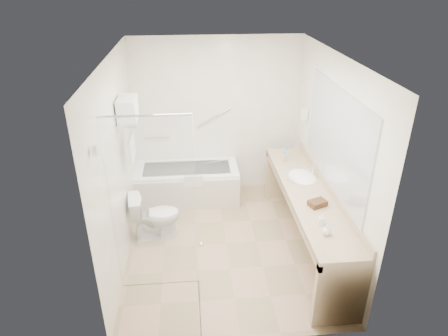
{
  "coord_description": "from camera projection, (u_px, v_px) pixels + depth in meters",
  "views": [
    {
      "loc": [
        -0.43,
        -4.37,
        3.36
      ],
      "look_at": [
        0.0,
        0.3,
        1.0
      ],
      "focal_mm": 32.0,
      "sensor_mm": 36.0,
      "label": 1
    }
  ],
  "objects": [
    {
      "name": "wall_front",
      "position": [
        244.0,
        240.0,
        3.45
      ],
      "size": [
        2.6,
        0.1,
        2.5
      ],
      "primitive_type": "cube",
      "color": "white",
      "rests_on": "ground"
    },
    {
      "name": "water_bottle_mid",
      "position": [
        287.0,
        153.0,
        5.81
      ],
      "size": [
        0.06,
        0.06,
        0.21
      ],
      "rotation": [
        0.0,
        0.0,
        0.38
      ],
      "color": "silver",
      "rests_on": "vanity_counter"
    },
    {
      "name": "sink",
      "position": [
        302.0,
        178.0,
        5.38
      ],
      "size": [
        0.4,
        0.52,
        0.14
      ],
      "primitive_type": "ellipsoid",
      "color": "white",
      "rests_on": "vanity_counter"
    },
    {
      "name": "drinking_glass_far",
      "position": [
        288.0,
        178.0,
        5.24
      ],
      "size": [
        0.07,
        0.07,
        0.08
      ],
      "primitive_type": "cylinder",
      "rotation": [
        0.0,
        0.0,
        0.04
      ],
      "color": "silver",
      "rests_on": "vanity_counter"
    },
    {
      "name": "water_bottle_right",
      "position": [
        286.0,
        155.0,
        5.74
      ],
      "size": [
        0.06,
        0.06,
        0.21
      ],
      "rotation": [
        0.0,
        0.0,
        0.06
      ],
      "color": "silver",
      "rests_on": "vanity_counter"
    },
    {
      "name": "wall_back",
      "position": [
        216.0,
        117.0,
        6.3
      ],
      "size": [
        2.6,
        0.1,
        2.5
      ],
      "primitive_type": "cube",
      "color": "white",
      "rests_on": "ground"
    },
    {
      "name": "vanity_counter",
      "position": [
        307.0,
        206.0,
        5.1
      ],
      "size": [
        0.55,
        2.7,
        0.95
      ],
      "color": "tan",
      "rests_on": "floor"
    },
    {
      "name": "soap_bottle_b",
      "position": [
        327.0,
        231.0,
        4.18
      ],
      "size": [
        0.13,
        0.15,
        0.09
      ],
      "primitive_type": "imported",
      "rotation": [
        0.0,
        0.0,
        0.37
      ],
      "color": "silver",
      "rests_on": "vanity_counter"
    },
    {
      "name": "amenity_basket",
      "position": [
        317.0,
        203.0,
        4.69
      ],
      "size": [
        0.24,
        0.2,
        0.07
      ],
      "primitive_type": "cube",
      "rotation": [
        0.0,
        0.0,
        0.38
      ],
      "color": "#4E351B",
      "rests_on": "vanity_counter"
    },
    {
      "name": "faucet",
      "position": [
        313.0,
        171.0,
        5.34
      ],
      "size": [
        0.03,
        0.03,
        0.14
      ],
      "primitive_type": "cylinder",
      "color": "silver",
      "rests_on": "vanity_counter"
    },
    {
      "name": "shower_enclosure",
      "position": [
        174.0,
        218.0,
        4.09
      ],
      "size": [
        0.96,
        0.91,
        2.11
      ],
      "color": "silver",
      "rests_on": "floor"
    },
    {
      "name": "floor",
      "position": [
        226.0,
        243.0,
        5.44
      ],
      "size": [
        3.2,
        3.2,
        0.0
      ],
      "primitive_type": "plane",
      "color": "tan",
      "rests_on": "ground"
    },
    {
      "name": "soap_bottle_a",
      "position": [
        321.0,
        222.0,
        4.36
      ],
      "size": [
        0.08,
        0.13,
        0.06
      ],
      "primitive_type": "imported",
      "rotation": [
        0.0,
        0.0,
        -0.21
      ],
      "color": "silver",
      "rests_on": "vanity_counter"
    },
    {
      "name": "wall_right",
      "position": [
        330.0,
        157.0,
        4.98
      ],
      "size": [
        0.1,
        3.2,
        2.5
      ],
      "primitive_type": "cube",
      "color": "white",
      "rests_on": "ground"
    },
    {
      "name": "towel_shelf",
      "position": [
        128.0,
        115.0,
        4.87
      ],
      "size": [
        0.24,
        0.55,
        0.81
      ],
      "color": "silver",
      "rests_on": "wall_left"
    },
    {
      "name": "grab_bar_short",
      "position": [
        157.0,
        138.0,
        6.32
      ],
      "size": [
        0.4,
        0.03,
        0.03
      ],
      "primitive_type": "cylinder",
      "rotation": [
        0.0,
        1.57,
        0.0
      ],
      "color": "silver",
      "rests_on": "wall_back"
    },
    {
      "name": "mirror",
      "position": [
        336.0,
        139.0,
        4.71
      ],
      "size": [
        0.02,
        2.0,
        1.2
      ],
      "primitive_type": "cube",
      "color": "#AEB3BB",
      "rests_on": "wall_right"
    },
    {
      "name": "toilet",
      "position": [
        155.0,
        216.0,
        5.44
      ],
      "size": [
        0.72,
        0.47,
        0.66
      ],
      "primitive_type": "imported",
      "rotation": [
        0.0,
        0.0,
        1.71
      ],
      "color": "white",
      "rests_on": "floor"
    },
    {
      "name": "drinking_glass_near",
      "position": [
        294.0,
        180.0,
        5.18
      ],
      "size": [
        0.09,
        0.09,
        0.1
      ],
      "primitive_type": "cylinder",
      "rotation": [
        0.0,
        0.0,
        0.1
      ],
      "color": "silver",
      "rests_on": "vanity_counter"
    },
    {
      "name": "ceiling",
      "position": [
        227.0,
        57.0,
        4.31
      ],
      "size": [
        2.6,
        3.2,
        0.1
      ],
      "primitive_type": "cube",
      "color": "white",
      "rests_on": "wall_back"
    },
    {
      "name": "grab_bar_long",
      "position": [
        214.0,
        118.0,
        6.26
      ],
      "size": [
        0.53,
        0.03,
        0.33
      ],
      "primitive_type": "cylinder",
      "rotation": [
        0.0,
        1.05,
        0.0
      ],
      "color": "silver",
      "rests_on": "wall_back"
    },
    {
      "name": "water_bottle_left",
      "position": [
        284.0,
        157.0,
        5.73
      ],
      "size": [
        0.05,
        0.05,
        0.17
      ],
      "rotation": [
        0.0,
        0.0,
        -0.38
      ],
      "color": "silver",
      "rests_on": "vanity_counter"
    },
    {
      "name": "wall_left",
      "position": [
        118.0,
        165.0,
        4.77
      ],
      "size": [
        0.1,
        3.2,
        2.5
      ],
      "primitive_type": "cube",
      "color": "white",
      "rests_on": "ground"
    },
    {
      "name": "hairdryer_unit",
      "position": [
        304.0,
        114.0,
        5.82
      ],
      "size": [
        0.08,
        0.1,
        0.18
      ],
      "primitive_type": "cube",
      "color": "silver",
      "rests_on": "wall_right"
    },
    {
      "name": "bathtub",
      "position": [
        188.0,
        183.0,
        6.38
      ],
      "size": [
        1.6,
        0.73,
        0.59
      ],
      "color": "white",
      "rests_on": "floor"
    }
  ]
}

